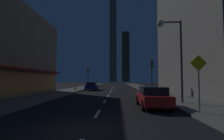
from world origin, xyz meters
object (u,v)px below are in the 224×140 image
(traffic_light_near_right, at_px, (152,70))
(car_parked_near, at_px, (153,97))
(fire_hydrant_far_left, at_px, (75,89))
(traffic_light_far_left, at_px, (88,74))
(car_parked_far, at_px, (92,86))
(pedestrian_crossing_sign, at_px, (199,78))
(street_lamp_right, at_px, (171,40))

(traffic_light_near_right, bearing_deg, car_parked_near, -101.47)
(fire_hydrant_far_left, relative_size, traffic_light_far_left, 0.16)
(car_parked_far, height_order, traffic_light_near_right, traffic_light_near_right)
(fire_hydrant_far_left, xyz_separation_m, traffic_light_near_right, (11.40, -6.25, 2.74))
(fire_hydrant_far_left, distance_m, traffic_light_near_right, 13.29)
(car_parked_far, height_order, traffic_light_far_left, traffic_light_far_left)
(car_parked_far, xyz_separation_m, traffic_light_far_left, (-1.90, 6.80, 2.45))
(fire_hydrant_far_left, bearing_deg, pedestrian_crossing_sign, -57.64)
(traffic_light_far_left, height_order, street_lamp_right, street_lamp_right)
(fire_hydrant_far_left, relative_size, traffic_light_near_right, 0.16)
(car_parked_near, relative_size, traffic_light_far_left, 1.01)
(traffic_light_near_right, relative_size, street_lamp_right, 0.64)
(car_parked_far, height_order, street_lamp_right, street_lamp_right)
(traffic_light_far_left, bearing_deg, car_parked_near, -70.14)
(car_parked_near, xyz_separation_m, fire_hydrant_far_left, (-9.50, 15.62, -0.29))
(street_lamp_right, bearing_deg, fire_hydrant_far_left, 128.52)
(traffic_light_near_right, relative_size, traffic_light_far_left, 1.00)
(fire_hydrant_far_left, bearing_deg, street_lamp_right, -51.48)
(street_lamp_right, distance_m, pedestrian_crossing_sign, 5.02)
(car_parked_far, relative_size, fire_hydrant_far_left, 6.48)
(traffic_light_far_left, distance_m, pedestrian_crossing_sign, 29.90)
(car_parked_near, distance_m, fire_hydrant_far_left, 18.28)
(traffic_light_far_left, bearing_deg, car_parked_far, -74.39)
(car_parked_far, bearing_deg, pedestrian_crossing_sign, -66.28)
(fire_hydrant_far_left, relative_size, pedestrian_crossing_sign, 0.21)
(traffic_light_far_left, bearing_deg, street_lamp_right, -65.39)
(car_parked_far, bearing_deg, fire_hydrant_far_left, -129.57)
(car_parked_far, height_order, fire_hydrant_far_left, car_parked_far)
(car_parked_near, xyz_separation_m, traffic_light_far_left, (-9.10, 25.20, 2.45))
(car_parked_near, xyz_separation_m, street_lamp_right, (1.78, 1.44, 4.33))
(pedestrian_crossing_sign, bearing_deg, traffic_light_far_left, 111.81)
(fire_hydrant_far_left, xyz_separation_m, traffic_light_far_left, (0.40, 9.58, 2.74))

